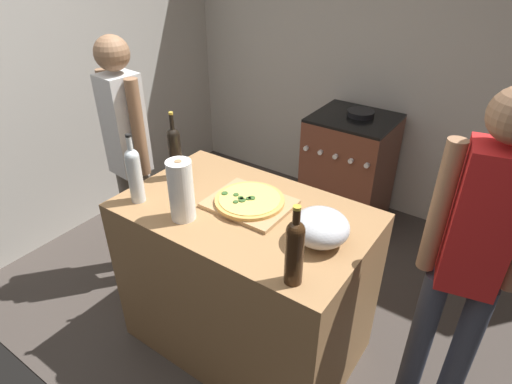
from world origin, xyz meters
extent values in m
cube|color=#3F3833|center=(0.00, 1.22, -0.01)|extent=(4.11, 3.04, 0.02)
cube|color=#BCB7AD|center=(0.00, 2.49, 1.30)|extent=(4.11, 0.10, 2.60)
cube|color=#BCB7AD|center=(-1.80, 1.22, 1.30)|extent=(0.10, 3.04, 2.60)
cube|color=#9E7247|center=(0.07, 0.57, 0.46)|extent=(1.24, 0.76, 0.93)
cube|color=tan|center=(0.07, 0.61, 0.94)|extent=(0.40, 0.32, 0.02)
cylinder|color=tan|center=(0.07, 0.61, 0.96)|extent=(0.35, 0.35, 0.02)
cylinder|color=#EAC660|center=(0.07, 0.61, 0.97)|extent=(0.30, 0.30, 0.00)
cylinder|color=#335926|center=(0.04, 0.58, 0.97)|extent=(0.03, 0.03, 0.01)
cylinder|color=#335926|center=(0.00, 0.60, 0.97)|extent=(0.03, 0.03, 0.01)
cylinder|color=#335926|center=(0.08, 0.61, 0.97)|extent=(0.04, 0.04, 0.01)
cylinder|color=#335926|center=(-0.05, 0.57, 0.97)|extent=(0.03, 0.03, 0.01)
cylinder|color=#335926|center=(0.06, 0.57, 0.97)|extent=(0.03, 0.03, 0.01)
cylinder|color=#335926|center=(0.05, 0.58, 0.97)|extent=(0.02, 0.02, 0.01)
cylinder|color=#335926|center=(0.07, 0.60, 0.97)|extent=(0.03, 0.03, 0.01)
cylinder|color=#335926|center=(0.04, 0.54, 0.97)|extent=(0.03, 0.03, 0.01)
cylinder|color=#B2B2B7|center=(0.49, 0.55, 0.93)|extent=(0.11, 0.11, 0.01)
ellipsoid|color=silver|center=(0.49, 0.55, 1.01)|extent=(0.25, 0.25, 0.15)
cylinder|color=white|center=(-0.12, 0.35, 1.08)|extent=(0.12, 0.12, 0.30)
cylinder|color=#997551|center=(-0.12, 0.35, 1.08)|extent=(0.03, 0.03, 0.30)
cylinder|color=black|center=(-0.43, 0.62, 1.05)|extent=(0.07, 0.07, 0.25)
sphere|color=black|center=(-0.43, 0.62, 1.18)|extent=(0.07, 0.07, 0.07)
cylinder|color=black|center=(-0.43, 0.62, 1.24)|extent=(0.02, 0.02, 0.09)
cylinder|color=gold|center=(-0.43, 0.62, 1.30)|extent=(0.02, 0.02, 0.01)
cylinder|color=silver|center=(-0.41, 0.33, 1.05)|extent=(0.07, 0.07, 0.25)
sphere|color=silver|center=(-0.41, 0.33, 1.17)|extent=(0.07, 0.07, 0.07)
cylinder|color=silver|center=(-0.41, 0.33, 1.24)|extent=(0.03, 0.03, 0.08)
cylinder|color=black|center=(-0.41, 0.33, 1.28)|extent=(0.03, 0.03, 0.01)
cylinder|color=#331E0F|center=(0.52, 0.27, 1.05)|extent=(0.07, 0.07, 0.24)
sphere|color=#331E0F|center=(0.52, 0.27, 1.17)|extent=(0.07, 0.07, 0.07)
cylinder|color=#331E0F|center=(0.52, 0.27, 1.23)|extent=(0.03, 0.03, 0.07)
cylinder|color=gold|center=(0.52, 0.27, 1.27)|extent=(0.03, 0.03, 0.01)
cube|color=brown|center=(-0.01, 2.09, 0.44)|extent=(0.61, 0.56, 0.88)
cube|color=black|center=(-0.01, 2.09, 0.89)|extent=(0.61, 0.56, 0.02)
cylinder|color=silver|center=(-0.26, 1.80, 0.69)|extent=(0.04, 0.02, 0.04)
cylinder|color=silver|center=(-0.13, 1.80, 0.69)|extent=(0.04, 0.02, 0.04)
cylinder|color=silver|center=(-0.01, 1.80, 0.69)|extent=(0.04, 0.02, 0.04)
cylinder|color=silver|center=(0.11, 1.80, 0.69)|extent=(0.04, 0.02, 0.04)
cylinder|color=silver|center=(0.23, 1.80, 0.69)|extent=(0.04, 0.02, 0.04)
cylinder|color=black|center=(0.01, 2.13, 0.92)|extent=(0.20, 0.20, 0.04)
cylinder|color=slate|center=(-0.98, 0.68, 0.40)|extent=(0.11, 0.11, 0.81)
cylinder|color=slate|center=(-0.79, 0.66, 0.40)|extent=(0.11, 0.11, 0.81)
cube|color=silver|center=(-0.88, 0.67, 1.11)|extent=(0.21, 0.22, 0.61)
cylinder|color=#936B4C|center=(-1.02, 0.68, 1.13)|extent=(0.08, 0.08, 0.58)
cylinder|color=#936B4C|center=(-0.74, 0.65, 1.13)|extent=(0.08, 0.08, 0.58)
sphere|color=#936B4C|center=(-0.88, 0.67, 1.53)|extent=(0.20, 0.20, 0.20)
cylinder|color=#383D4C|center=(1.15, 0.79, 0.41)|extent=(0.11, 0.11, 0.83)
cylinder|color=#383D4C|center=(0.97, 0.75, 0.41)|extent=(0.11, 0.11, 0.83)
cube|color=red|center=(1.06, 0.77, 1.14)|extent=(0.26, 0.24, 0.62)
cylinder|color=#936B4C|center=(0.90, 0.74, 1.15)|extent=(0.08, 0.08, 0.59)
camera|label=1|loc=(1.11, -0.82, 2.08)|focal=29.89mm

